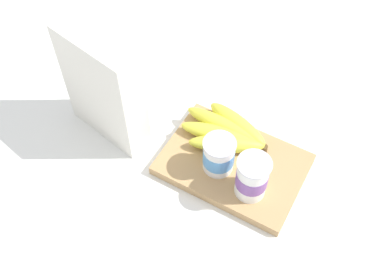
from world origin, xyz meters
The scene contains 6 objects.
ground_plane centered at (0.00, 0.00, 0.00)m, with size 2.40×2.40×0.00m, color white.
cutting_board centered at (0.00, 0.00, 0.01)m, with size 0.29×0.20×0.02m, color tan.
cereal_box centered at (0.28, 0.04, 0.13)m, with size 0.19×0.06×0.26m, color white.
yogurt_cup_front centered at (-0.06, 0.05, 0.07)m, with size 0.07×0.07×0.10m.
yogurt_cup_back centered at (0.02, 0.03, 0.06)m, with size 0.07×0.07×0.08m.
banana_bunch centered at (0.04, -0.05, 0.04)m, with size 0.20×0.15×0.04m.
Camera 1 is at (-0.18, 0.50, 0.82)m, focal length 43.12 mm.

